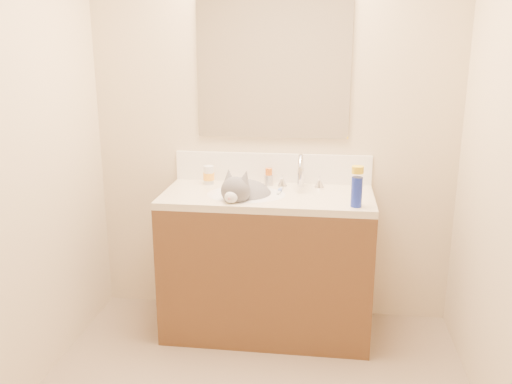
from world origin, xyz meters
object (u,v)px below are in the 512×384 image
(faucet, at_px, (301,174))
(silver_jar, at_px, (268,180))
(vanity_cabinet, at_px, (267,266))
(amber_bottle, at_px, (269,177))
(basin, at_px, (246,206))
(cat, at_px, (245,198))
(spray_can, at_px, (357,192))
(pill_bottle, at_px, (209,175))

(faucet, relative_size, silver_jar, 4.49)
(vanity_cabinet, bearing_deg, amber_bottle, 94.29)
(basin, relative_size, faucet, 1.61)
(cat, xyz_separation_m, spray_can, (0.62, -0.16, 0.10))
(faucet, xyz_separation_m, cat, (-0.31, -0.17, -0.11))
(vanity_cabinet, distance_m, basin, 0.40)
(cat, xyz_separation_m, silver_jar, (0.11, 0.22, 0.05))
(pill_bottle, distance_m, spray_can, 0.94)
(cat, distance_m, silver_jar, 0.25)
(vanity_cabinet, xyz_separation_m, faucet, (0.18, 0.14, 0.54))
(faucet, bearing_deg, vanity_cabinet, -142.71)
(cat, xyz_separation_m, amber_bottle, (0.11, 0.23, 0.07))
(pill_bottle, relative_size, silver_jar, 1.80)
(amber_bottle, bearing_deg, pill_bottle, -175.46)
(spray_can, bearing_deg, vanity_cabinet, 158.28)
(pill_bottle, height_order, amber_bottle, pill_bottle)
(faucet, distance_m, amber_bottle, 0.21)
(basin, relative_size, amber_bottle, 4.42)
(vanity_cabinet, relative_size, faucet, 4.29)
(basin, xyz_separation_m, pill_bottle, (-0.26, 0.20, 0.13))
(vanity_cabinet, xyz_separation_m, silver_jar, (-0.02, 0.19, 0.48))
(faucet, height_order, silver_jar, faucet)
(vanity_cabinet, bearing_deg, faucet, 37.29)
(basin, bearing_deg, vanity_cabinet, 14.04)
(vanity_cabinet, distance_m, amber_bottle, 0.54)
(spray_can, bearing_deg, basin, 164.86)
(basin, xyz_separation_m, faucet, (0.30, 0.17, 0.16))
(pill_bottle, bearing_deg, amber_bottle, 4.54)
(vanity_cabinet, height_order, pill_bottle, pill_bottle)
(faucet, bearing_deg, cat, -150.64)
(silver_jar, bearing_deg, vanity_cabinet, -85.25)
(spray_can, bearing_deg, faucet, 132.92)
(basin, bearing_deg, faucet, 29.12)
(silver_jar, relative_size, amber_bottle, 0.61)
(vanity_cabinet, xyz_separation_m, amber_bottle, (-0.01, 0.20, 0.50))
(cat, bearing_deg, silver_jar, 75.58)
(basin, relative_size, cat, 0.98)
(amber_bottle, bearing_deg, faucet, -16.79)
(basin, height_order, silver_jar, silver_jar)
(spray_can, bearing_deg, pill_bottle, 157.33)
(pill_bottle, bearing_deg, spray_can, -22.67)
(silver_jar, height_order, amber_bottle, amber_bottle)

